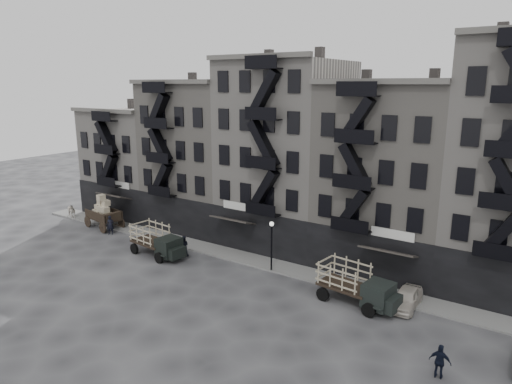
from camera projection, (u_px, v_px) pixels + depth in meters
The scene contains 15 objects.
ground at pixel (223, 274), 36.93m from camera, with size 140.00×140.00×0.00m, color #38383A.
sidewalk at pixel (249, 259), 39.94m from camera, with size 55.00×2.50×0.15m, color slate.
building_west at pixel (140, 161), 54.29m from camera, with size 10.00×11.35×13.20m.
building_midwest at pixel (204, 156), 48.53m from camera, with size 10.00×11.35×16.20m.
building_center at pixel (286, 155), 42.88m from camera, with size 10.00×11.35×18.20m.
building_mideast at pixel (390, 177), 37.71m from camera, with size 10.00×11.35×16.20m.
lamp_post at pixel (272, 240), 36.76m from camera, with size 0.36×0.36×4.28m.
horse at pixel (70, 211), 51.80m from camera, with size 0.98×2.15×1.81m, color silver.
wagon at pixel (102, 209), 48.34m from camera, with size 4.53×2.86×3.60m.
stake_truck_west at pixel (157, 239), 40.56m from camera, with size 5.76×2.79×2.80m.
stake_truck_east at pixel (356, 282), 31.58m from camera, with size 5.92×2.96×2.86m.
car_east at pixel (406, 298), 31.33m from camera, with size 1.60×3.98×1.36m, color beige.
pedestrian_west at pixel (110, 225), 46.42m from camera, with size 0.71×0.47×1.95m, color black.
pedestrian_mid at pixel (184, 246), 40.57m from camera, with size 0.91×0.71×1.87m, color black.
policeman at pixel (440, 362), 23.75m from camera, with size 1.11×0.46×1.90m, color black.
Camera 1 is at (21.34, -27.05, 15.10)m, focal length 32.00 mm.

